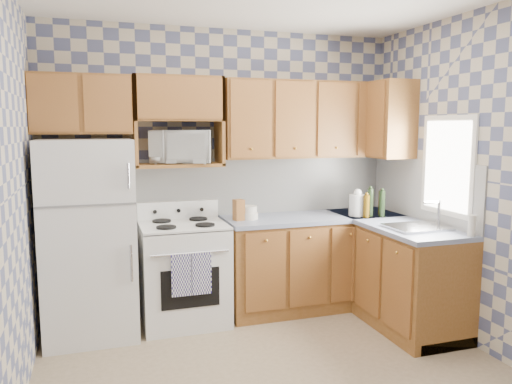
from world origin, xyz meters
TOP-DOWN VIEW (x-y plane):
  - floor at (0.00, 0.00)m, footprint 3.40×3.40m
  - back_wall at (0.00, 1.60)m, footprint 3.40×0.02m
  - right_wall at (1.70, 0.00)m, footprint 0.02×3.20m
  - backsplash_back at (0.40, 1.59)m, footprint 2.60×0.02m
  - backsplash_right at (1.69, 0.80)m, footprint 0.02×1.60m
  - refrigerator at (-1.27, 1.25)m, footprint 0.75×0.70m
  - stove_body at (-0.47, 1.28)m, footprint 0.76×0.65m
  - cooktop at (-0.47, 1.28)m, footprint 0.76×0.65m
  - backguard at (-0.47, 1.55)m, footprint 0.76×0.08m
  - dish_towel_left at (-0.55, 0.93)m, footprint 0.17×0.02m
  - dish_towel_right at (-0.38, 0.93)m, footprint 0.17×0.02m
  - base_cabinets_back at (0.82, 1.30)m, footprint 1.75×0.60m
  - base_cabinets_right at (1.40, 0.80)m, footprint 0.60×1.60m
  - countertop_back at (0.82, 1.30)m, footprint 1.77×0.63m
  - countertop_right at (1.40, 0.80)m, footprint 0.63×1.60m
  - upper_cabinets_back at (0.82, 1.44)m, footprint 1.75×0.33m
  - upper_cabinets_fridge at (-1.29, 1.44)m, footprint 0.82×0.33m
  - upper_cabinets_right at (1.53, 1.25)m, footprint 0.33×0.70m
  - microwave_shelf at (-0.47, 1.44)m, footprint 0.80×0.33m
  - microwave at (-0.44, 1.46)m, footprint 0.62×0.50m
  - sink at (1.40, 0.45)m, footprint 0.48×0.40m
  - window at (1.69, 0.45)m, footprint 0.02×0.66m
  - bottle_0 at (1.32, 1.09)m, footprint 0.06×0.06m
  - bottle_1 at (1.42, 1.04)m, footprint 0.06×0.06m
  - bottle_2 at (1.47, 1.13)m, footprint 0.06×0.06m
  - bottle_3 at (1.25, 1.04)m, footprint 0.06×0.06m
  - knife_block at (0.05, 1.27)m, footprint 0.10×0.10m
  - electric_kettle at (1.22, 1.15)m, footprint 0.16×0.16m
  - food_containers at (0.15, 1.31)m, footprint 0.19×0.19m
  - soap_bottle at (1.62, 0.05)m, footprint 0.06×0.06m

SIDE VIEW (x-z plane):
  - floor at x=0.00m, z-range 0.00..0.00m
  - base_cabinets_back at x=0.82m, z-range 0.00..0.88m
  - base_cabinets_right at x=1.40m, z-range 0.00..0.88m
  - stove_body at x=-0.47m, z-range 0.00..0.90m
  - dish_towel_left at x=-0.55m, z-range 0.37..0.73m
  - dish_towel_right at x=-0.38m, z-range 0.37..0.73m
  - refrigerator at x=-1.27m, z-range 0.00..1.68m
  - countertop_back at x=0.82m, z-range 0.88..0.92m
  - countertop_right at x=1.40m, z-range 0.88..0.92m
  - cooktop at x=-0.47m, z-range 0.89..0.92m
  - sink at x=1.40m, z-range 0.91..0.94m
  - food_containers at x=0.15m, z-range 0.92..1.04m
  - backguard at x=-0.47m, z-range 0.92..1.08m
  - soap_bottle at x=1.62m, z-range 0.92..1.09m
  - knife_block at x=0.05m, z-range 0.92..1.11m
  - electric_kettle at x=1.22m, z-range 0.92..1.13m
  - bottle_3 at x=1.25m, z-range 0.92..1.14m
  - bottle_2 at x=1.47m, z-range 0.92..1.15m
  - bottle_1 at x=1.42m, z-range 0.92..1.17m
  - bottle_0 at x=1.32m, z-range 0.92..1.19m
  - backsplash_back at x=0.40m, z-range 0.92..1.48m
  - backsplash_right at x=1.69m, z-range 0.92..1.48m
  - back_wall at x=0.00m, z-range 0.00..2.70m
  - right_wall at x=1.70m, z-range 0.00..2.70m
  - microwave_shelf at x=-0.47m, z-range 1.42..1.45m
  - window at x=1.69m, z-range 1.02..1.88m
  - microwave at x=-0.44m, z-range 1.45..1.75m
  - upper_cabinets_back at x=0.82m, z-range 1.48..2.22m
  - upper_cabinets_right at x=1.53m, z-range 1.48..2.22m
  - upper_cabinets_fridge at x=-1.29m, z-range 1.72..2.22m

